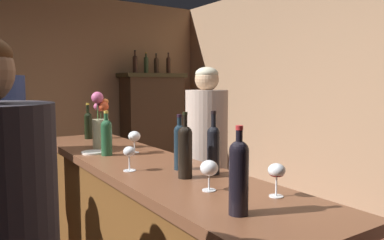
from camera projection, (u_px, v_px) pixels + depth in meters
The scene contains 19 objects.
display_cabinet at pixel (153, 125), 5.70m from camera, with size 0.97×0.47×1.64m.
wine_bottle_merlot at pixel (213, 147), 1.94m from camera, with size 0.07×0.07×0.33m.
wine_bottle_riesling at pixel (107, 136), 2.45m from camera, with size 0.07×0.07×0.29m.
wine_bottle_syrah at pixel (239, 174), 1.34m from camera, with size 0.07×0.07×0.32m.
wine_bottle_rose at pixel (185, 149), 1.86m from camera, with size 0.07×0.07×0.33m.
wine_bottle_chardonnay at pixel (88, 124), 3.18m from camera, with size 0.07×0.07×0.31m.
wine_bottle_pinot at pixel (180, 144), 2.04m from camera, with size 0.06×0.06×0.31m.
wine_glass_front at pixel (277, 172), 1.55m from camera, with size 0.07×0.07×0.14m.
wine_glass_mid at pixel (134, 137), 2.54m from camera, with size 0.08×0.08×0.15m.
wine_glass_rear at pixel (209, 169), 1.64m from camera, with size 0.08×0.08×0.14m.
wine_glass_spare at pixel (129, 153), 2.01m from camera, with size 0.07×0.07×0.13m.
flower_arrangement at pixel (101, 124), 2.71m from camera, with size 0.13×0.13×0.41m.
cheese_plate at pixel (93, 152), 2.53m from camera, with size 0.15×0.15×0.01m, color white.
display_bottle_left at pixel (135, 63), 5.46m from camera, with size 0.07×0.07×0.33m.
display_bottle_midleft at pixel (146, 64), 5.55m from camera, with size 0.07×0.07×0.31m.
display_bottle_center at pixel (156, 65), 5.65m from camera, with size 0.07×0.07×0.30m.
display_bottle_midright at pixel (168, 64), 5.76m from camera, with size 0.07×0.07×0.32m.
patron_redhead at pixel (0, 165), 2.54m from camera, with size 0.36×0.36×1.70m.
bartender at pixel (207, 164), 2.79m from camera, with size 0.31×0.31×1.61m.
Camera 1 is at (-0.56, -1.97, 1.49)m, focal length 34.94 mm.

